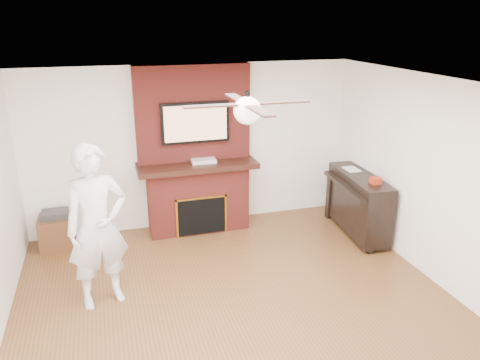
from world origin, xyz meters
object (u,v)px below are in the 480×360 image
object	(u,v)px
person	(97,227)
piano	(358,202)
fireplace	(196,167)
side_table	(57,230)

from	to	relation	value
person	piano	xyz separation A→B (m)	(3.73, 0.78, -0.45)
fireplace	piano	distance (m)	2.50
fireplace	side_table	xyz separation A→B (m)	(-2.07, -0.07, -0.75)
fireplace	person	size ratio (longest dim) A/B	1.32
side_table	piano	bearing A→B (deg)	-10.52
fireplace	piano	world-z (taller)	fireplace
person	fireplace	bearing A→B (deg)	34.54
fireplace	piano	size ratio (longest dim) A/B	1.72
fireplace	piano	xyz separation A→B (m)	(2.27, -0.91, -0.50)
side_table	person	bearing A→B (deg)	-69.06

